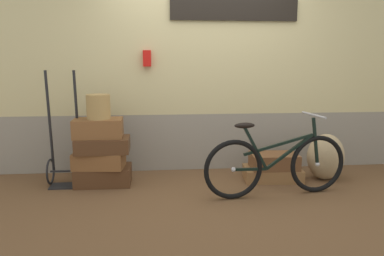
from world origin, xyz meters
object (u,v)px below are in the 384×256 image
suitcase_1 (99,160)px  suitcase_4 (272,174)px  suitcase_0 (104,175)px  suitcase_3 (98,128)px  bicycle (276,165)px  suitcase_5 (274,161)px  luggage_trolley (65,159)px  suitcase_2 (103,145)px  wicker_basket (98,107)px  burlap_sack (326,157)px

suitcase_1 → suitcase_4: bearing=6.4°
suitcase_0 → suitcase_3: (-0.03, -0.01, 0.57)m
suitcase_3 → suitcase_1: bearing=-94.8°
suitcase_4 → bicycle: bearing=-99.3°
suitcase_4 → suitcase_5: bearing=-74.5°
suitcase_3 → suitcase_0: bearing=16.4°
luggage_trolley → bicycle: 2.43m
suitcase_2 → luggage_trolley: size_ratio=0.45×
wicker_basket → burlap_sack: bearing=-0.8°
suitcase_1 → suitcase_5: (2.09, -0.01, -0.06)m
suitcase_1 → suitcase_5: bearing=5.7°
suitcase_2 → luggage_trolley: bearing=168.6°
suitcase_3 → wicker_basket: (0.01, -0.02, 0.25)m
suitcase_3 → luggage_trolley: 0.56m
suitcase_3 → luggage_trolley: luggage_trolley is taller
suitcase_0 → burlap_sack: burlap_sack is taller
suitcase_4 → suitcase_2: bearing=-174.4°
suitcase_2 → wicker_basket: wicker_basket is taller
suitcase_5 → suitcase_2: bearing=-177.7°
suitcase_5 → wicker_basket: (-2.07, 0.02, 0.69)m
suitcase_2 → suitcase_5: 2.05m
suitcase_5 → luggage_trolley: size_ratio=0.42×
suitcase_0 → wicker_basket: size_ratio=2.27×
wicker_basket → burlap_sack: wicker_basket is taller
suitcase_2 → luggage_trolley: 0.50m
suitcase_3 → bicycle: bicycle is taller
wicker_basket → bicycle: size_ratio=0.17×
suitcase_0 → suitcase_4: size_ratio=0.93×
suitcase_1 → suitcase_3: (0.00, 0.03, 0.37)m
wicker_basket → bicycle: 2.08m
suitcase_1 → burlap_sack: bearing=5.5°
suitcase_5 → wicker_basket: wicker_basket is taller
wicker_basket → bicycle: wicker_basket is taller
suitcase_1 → luggage_trolley: (-0.40, 0.08, -0.00)m
suitcase_0 → suitcase_2: bearing=-72.7°
suitcase_3 → wicker_basket: 0.25m
suitcase_5 → bicycle: bicycle is taller
wicker_basket → luggage_trolley: bearing=170.1°
wicker_basket → suitcase_4: bearing=0.1°
suitcase_0 → luggage_trolley: size_ratio=0.48×
suitcase_5 → bicycle: bearing=-103.2°
suitcase_2 → burlap_sack: (2.69, -0.02, -0.20)m
suitcase_0 → suitcase_4: suitcase_0 is taller
bicycle → suitcase_2: bearing=164.7°
burlap_sack → bicycle: 0.93m
burlap_sack → bicycle: size_ratio=0.35×
wicker_basket → suitcase_0: bearing=56.8°
suitcase_4 → burlap_sack: size_ratio=1.21×
suitcase_1 → wicker_basket: (0.02, 0.01, 0.62)m
wicker_basket → bicycle: (1.93, -0.53, -0.58)m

